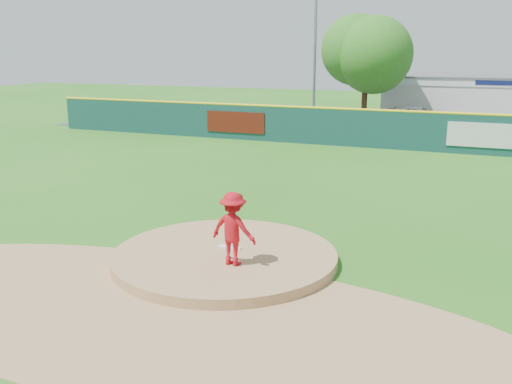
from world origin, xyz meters
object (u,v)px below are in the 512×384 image
at_px(van, 417,119).
at_px(playground_slide, 212,117).
at_px(pool_building_grp, 498,99).
at_px(light_pole_left, 315,35).
at_px(deciduous_tree, 366,58).
at_px(pitcher, 233,229).

distance_m(van, playground_slide, 13.24).
distance_m(pool_building_grp, light_pole_left, 13.72).
bearing_deg(playground_slide, light_pole_left, 42.76).
bearing_deg(playground_slide, pool_building_grp, 29.89).
bearing_deg(pool_building_grp, deciduous_tree, -138.84).
height_order(pool_building_grp, deciduous_tree, deciduous_tree).
distance_m(pool_building_grp, playground_slide, 20.14).
relative_size(pitcher, deciduous_tree, 0.23).
relative_size(pitcher, van, 0.31).
distance_m(deciduous_tree, light_pole_left, 4.72).
bearing_deg(pool_building_grp, playground_slide, -150.11).
distance_m(van, deciduous_tree, 5.03).
xyz_separation_m(pool_building_grp, deciduous_tree, (-8.00, -6.99, 2.89)).
bearing_deg(deciduous_tree, van, 9.80).
bearing_deg(light_pole_left, van, -11.09).
distance_m(van, light_pole_left, 9.11).
height_order(playground_slide, light_pole_left, light_pole_left).
height_order(pitcher, pool_building_grp, pool_building_grp).
xyz_separation_m(pitcher, pool_building_grp, (5.46, 32.64, 0.56)).
xyz_separation_m(van, playground_slide, (-12.74, -3.60, -0.09)).
bearing_deg(light_pole_left, deciduous_tree, -26.57).
bearing_deg(pitcher, pool_building_grp, -93.97).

